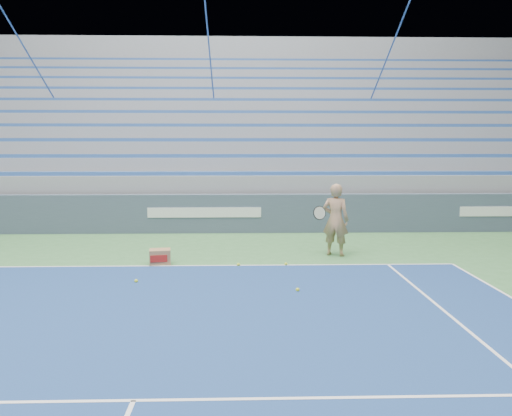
# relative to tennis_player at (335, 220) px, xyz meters

# --- Properties ---
(sponsor_barrier) EXTENTS (30.00, 0.32, 1.10)m
(sponsor_barrier) POSITION_rel_tennis_player_xyz_m (-3.17, 3.06, -0.27)
(sponsor_barrier) COLOR #3E4C5F
(sponsor_barrier) RESTS_ON ground
(bleachers) EXTENTS (31.00, 9.15, 7.30)m
(bleachers) POSITION_rel_tennis_player_xyz_m (-3.17, 8.78, 1.53)
(bleachers) COLOR gray
(bleachers) RESTS_ON ground
(tennis_player) EXTENTS (0.96, 0.92, 1.64)m
(tennis_player) POSITION_rel_tennis_player_xyz_m (0.00, 0.00, 0.00)
(tennis_player) COLOR tan
(tennis_player) RESTS_ON ground
(ball_box) EXTENTS (0.48, 0.39, 0.33)m
(ball_box) POSITION_rel_tennis_player_xyz_m (-3.83, -0.77, -0.66)
(ball_box) COLOR #946D47
(ball_box) RESTS_ON ground
(tennis_ball_0) EXTENTS (0.07, 0.07, 0.07)m
(tennis_ball_0) POSITION_rel_tennis_player_xyz_m (-1.19, -0.93, -0.79)
(tennis_ball_0) COLOR yellow
(tennis_ball_0) RESTS_ON ground
(tennis_ball_1) EXTENTS (0.07, 0.07, 0.07)m
(tennis_ball_1) POSITION_rel_tennis_player_xyz_m (-4.04, -2.16, -0.79)
(tennis_ball_1) COLOR yellow
(tennis_ball_1) RESTS_ON ground
(tennis_ball_2) EXTENTS (0.07, 0.07, 0.07)m
(tennis_ball_2) POSITION_rel_tennis_player_xyz_m (-2.18, -0.96, -0.79)
(tennis_ball_2) COLOR yellow
(tennis_ball_2) RESTS_ON ground
(tennis_ball_3) EXTENTS (0.07, 0.07, 0.07)m
(tennis_ball_3) POSITION_rel_tennis_player_xyz_m (-1.16, -2.79, -0.79)
(tennis_ball_3) COLOR yellow
(tennis_ball_3) RESTS_ON ground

